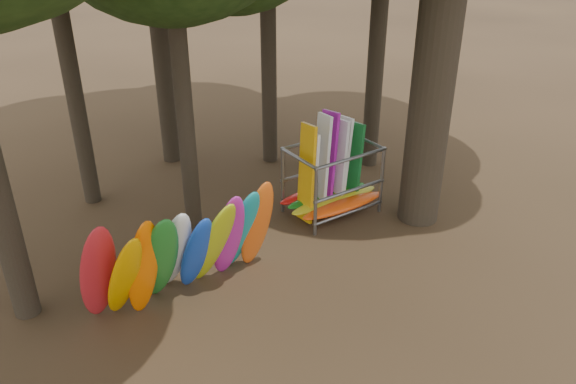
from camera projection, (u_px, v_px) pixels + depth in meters
ground at (299, 279)px, 12.79m from camera, size 120.00×120.00×0.00m
kayak_row at (184, 252)px, 11.56m from camera, size 4.31×2.06×2.72m
storage_rack at (332, 182)px, 15.24m from camera, size 2.86×1.57×2.82m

